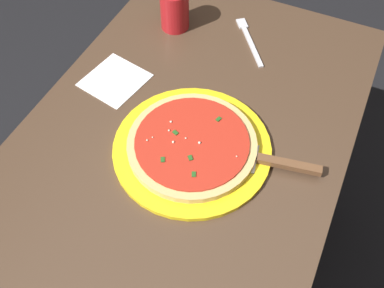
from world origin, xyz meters
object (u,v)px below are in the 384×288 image
(pizza_server, at_px, (269,161))
(fork, at_px, (249,39))
(serving_plate, at_px, (192,148))
(cup_tall_drink, at_px, (175,10))
(napkin_folded_right, at_px, (115,80))
(pizza, at_px, (192,144))

(pizza_server, distance_m, fork, 0.39)
(serving_plate, bearing_deg, fork, 1.95)
(cup_tall_drink, height_order, napkin_folded_right, cup_tall_drink)
(cup_tall_drink, bearing_deg, serving_plate, -148.82)
(serving_plate, xyz_separation_m, pizza_server, (0.03, -0.16, 0.01))
(pizza_server, relative_size, napkin_folded_right, 1.67)
(pizza_server, height_order, napkin_folded_right, pizza_server)
(pizza, distance_m, pizza_server, 0.16)
(cup_tall_drink, relative_size, napkin_folded_right, 0.78)
(serving_plate, bearing_deg, cup_tall_drink, 31.18)
(napkin_folded_right, distance_m, fork, 0.36)
(pizza, xyz_separation_m, cup_tall_drink, (0.35, 0.21, 0.03))
(serving_plate, distance_m, cup_tall_drink, 0.41)
(pizza_server, bearing_deg, serving_plate, 100.52)
(cup_tall_drink, bearing_deg, napkin_folded_right, 169.87)
(pizza, xyz_separation_m, napkin_folded_right, (0.11, 0.25, -0.02))
(serving_plate, bearing_deg, pizza, 140.76)
(pizza, bearing_deg, fork, 1.95)
(pizza, relative_size, napkin_folded_right, 2.02)
(fork, bearing_deg, napkin_folded_right, 138.57)
(napkin_folded_right, bearing_deg, pizza, -112.80)
(cup_tall_drink, xyz_separation_m, fork, (0.03, -0.20, -0.05))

